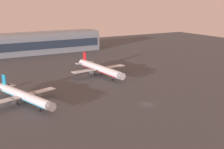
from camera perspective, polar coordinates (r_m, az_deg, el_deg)
ground_plane at (r=121.76m, az=6.82°, el=-5.80°), size 416.00×416.00×0.00m
terminal_building at (r=241.00m, az=-17.15°, el=5.68°), size 125.48×22.40×16.40m
airplane_near_gate at (r=124.77m, az=-16.85°, el=-4.01°), size 29.76×37.85×9.95m
airplane_taxiway_distant at (r=164.70m, az=-2.41°, el=1.15°), size 33.57×43.08×11.04m
baggage_tractor at (r=151.13m, az=-19.60°, el=-2.07°), size 4.55×3.84×2.25m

